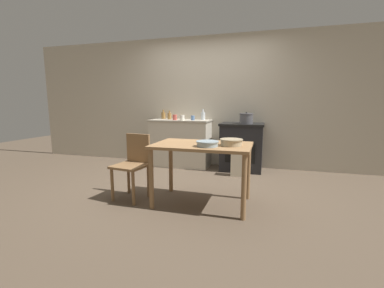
# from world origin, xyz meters

# --- Properties ---
(ground_plane) EXTENTS (14.00, 14.00, 0.00)m
(ground_plane) POSITION_xyz_m (0.00, 0.00, 0.00)
(ground_plane) COLOR brown
(wall_back) EXTENTS (8.00, 0.07, 2.55)m
(wall_back) POSITION_xyz_m (0.00, 1.58, 1.27)
(wall_back) COLOR beige
(wall_back) RESTS_ON ground_plane
(counter_cabinet) EXTENTS (1.18, 0.57, 0.93)m
(counter_cabinet) POSITION_xyz_m (-0.50, 1.28, 0.46)
(counter_cabinet) COLOR beige
(counter_cabinet) RESTS_ON ground_plane
(stove) EXTENTS (0.79, 0.59, 0.88)m
(stove) POSITION_xyz_m (0.70, 1.27, 0.44)
(stove) COLOR black
(stove) RESTS_ON ground_plane
(work_table) EXTENTS (1.17, 0.74, 0.76)m
(work_table) POSITION_xyz_m (0.40, -0.53, 0.65)
(work_table) COLOR #997047
(work_table) RESTS_ON ground_plane
(chair) EXTENTS (0.45, 0.45, 0.84)m
(chair) POSITION_xyz_m (-0.53, -0.58, 0.46)
(chair) COLOR olive
(chair) RESTS_ON ground_plane
(flour_sack) EXTENTS (0.24, 0.17, 0.39)m
(flour_sack) POSITION_xyz_m (0.70, 0.86, 0.20)
(flour_sack) COLOR beige
(flour_sack) RESTS_ON ground_plane
(stock_pot) EXTENTS (0.25, 0.25, 0.21)m
(stock_pot) POSITION_xyz_m (0.78, 1.20, 0.98)
(stock_pot) COLOR #4C4C51
(stock_pot) RESTS_ON stove
(mixing_bowl_large) EXTENTS (0.27, 0.27, 0.08)m
(mixing_bowl_large) POSITION_xyz_m (0.75, -0.56, 0.80)
(mixing_bowl_large) COLOR tan
(mixing_bowl_large) RESTS_ON work_table
(mixing_bowl_small) EXTENTS (0.26, 0.26, 0.06)m
(mixing_bowl_small) POSITION_xyz_m (0.50, -0.70, 0.80)
(mixing_bowl_small) COLOR #93A8B2
(mixing_bowl_small) RESTS_ON work_table
(bottle_far_left) EXTENTS (0.08, 0.08, 0.21)m
(bottle_far_left) POSITION_xyz_m (-0.06, 1.34, 1.01)
(bottle_far_left) COLOR silver
(bottle_far_left) RESTS_ON counter_cabinet
(bottle_left) EXTENTS (0.08, 0.08, 0.19)m
(bottle_left) POSITION_xyz_m (-0.94, 1.47, 1.00)
(bottle_left) COLOR olive
(bottle_left) RESTS_ON counter_cabinet
(bottle_mid_left) EXTENTS (0.08, 0.08, 0.18)m
(bottle_mid_left) POSITION_xyz_m (-0.76, 1.35, 0.99)
(bottle_mid_left) COLOR olive
(bottle_mid_left) RESTS_ON counter_cabinet
(cup_center_left) EXTENTS (0.08, 0.08, 0.10)m
(cup_center_left) POSITION_xyz_m (-0.58, 1.16, 0.98)
(cup_center_left) COLOR #B74C42
(cup_center_left) RESTS_ON counter_cabinet
(cup_center) EXTENTS (0.07, 0.07, 0.09)m
(cup_center) POSITION_xyz_m (-0.23, 1.22, 0.97)
(cup_center) COLOR #4C6B99
(cup_center) RESTS_ON counter_cabinet
(cup_center_right) EXTENTS (0.09, 0.09, 0.10)m
(cup_center_right) POSITION_xyz_m (-0.41, 1.11, 0.98)
(cup_center_right) COLOR silver
(cup_center_right) RESTS_ON counter_cabinet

